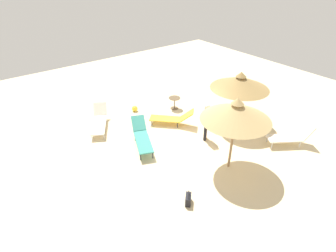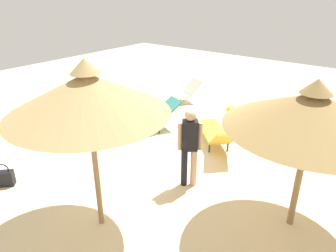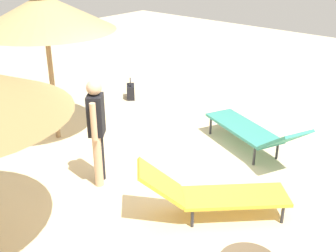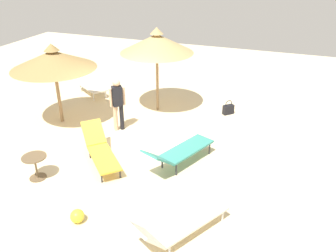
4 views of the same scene
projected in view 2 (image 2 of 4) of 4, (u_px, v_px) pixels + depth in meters
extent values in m
cube|color=beige|center=(184.00, 162.00, 7.36)|extent=(24.00, 24.00, 0.10)
cylinder|color=olive|center=(95.00, 161.00, 4.90)|extent=(0.09, 0.09, 2.47)
cone|color=tan|center=(88.00, 94.00, 4.44)|extent=(2.42, 2.42, 0.61)
cone|color=tan|center=(84.00, 66.00, 4.28)|extent=(0.44, 0.44, 0.22)
cylinder|color=olive|center=(301.00, 168.00, 4.93)|extent=(0.11, 0.11, 2.20)
cone|color=#997A47|center=(312.00, 111.00, 4.53)|extent=(2.59, 2.59, 0.55)
cone|color=#997A47|center=(317.00, 86.00, 4.38)|extent=(0.47, 0.47, 0.22)
cube|color=gold|center=(213.00, 131.00, 8.14)|extent=(1.41, 1.41, 0.05)
cylinder|color=#2D2D33|center=(199.00, 127.00, 8.73)|extent=(0.04, 0.04, 0.26)
cylinder|color=#2D2D33|center=(215.00, 126.00, 8.78)|extent=(0.04, 0.04, 0.26)
cylinder|color=#2D2D33|center=(209.00, 147.00, 7.63)|extent=(0.04, 0.04, 0.26)
cylinder|color=#2D2D33|center=(228.00, 146.00, 7.69)|extent=(0.04, 0.04, 0.26)
cube|color=gold|center=(225.00, 139.00, 7.13)|extent=(0.82, 0.82, 0.51)
cube|color=silver|center=(165.00, 97.00, 10.67)|extent=(1.79, 1.37, 0.05)
cylinder|color=silver|center=(147.00, 106.00, 10.26)|extent=(0.04, 0.04, 0.25)
cylinder|color=silver|center=(142.00, 102.00, 10.69)|extent=(0.04, 0.04, 0.25)
cylinder|color=silver|center=(187.00, 101.00, 10.77)|extent=(0.04, 0.04, 0.25)
cylinder|color=silver|center=(181.00, 97.00, 11.19)|extent=(0.04, 0.04, 0.25)
cube|color=silver|center=(192.00, 86.00, 10.93)|extent=(0.68, 0.74, 0.50)
cube|color=teal|center=(132.00, 123.00, 8.41)|extent=(1.73, 1.16, 0.05)
cylinder|color=#2D2D33|center=(112.00, 139.00, 7.99)|extent=(0.04, 0.04, 0.34)
cylinder|color=#2D2D33|center=(106.00, 132.00, 8.37)|extent=(0.04, 0.04, 0.34)
cylinder|color=#2D2D33|center=(159.00, 128.00, 8.61)|extent=(0.04, 0.04, 0.34)
cylinder|color=#2D2D33|center=(151.00, 122.00, 8.99)|extent=(0.04, 0.04, 0.34)
cube|color=teal|center=(168.00, 108.00, 8.81)|extent=(0.78, 0.77, 0.47)
cylinder|color=black|center=(184.00, 167.00, 6.26)|extent=(0.13, 0.13, 0.82)
cylinder|color=tan|center=(194.00, 167.00, 6.27)|extent=(0.13, 0.13, 0.82)
cube|color=black|center=(190.00, 135.00, 5.97)|extent=(0.36, 0.37, 0.62)
sphere|color=tan|center=(191.00, 115.00, 5.80)|extent=(0.22, 0.22, 0.22)
cylinder|color=tan|center=(180.00, 137.00, 5.98)|extent=(0.09, 0.09, 0.57)
cylinder|color=tan|center=(200.00, 136.00, 5.99)|extent=(0.09, 0.09, 0.57)
cube|color=black|center=(4.00, 178.00, 6.34)|extent=(0.39, 0.39, 0.32)
torus|color=black|center=(2.00, 170.00, 6.25)|extent=(0.21, 0.20, 0.26)
cylinder|color=brown|center=(277.00, 120.00, 7.98)|extent=(0.59, 0.59, 0.02)
cylinder|color=brown|center=(276.00, 131.00, 8.11)|extent=(0.05, 0.05, 0.59)
cylinder|color=brown|center=(274.00, 141.00, 8.22)|extent=(0.41, 0.41, 0.02)
sphere|color=yellow|center=(231.00, 110.00, 9.89)|extent=(0.29, 0.29, 0.29)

